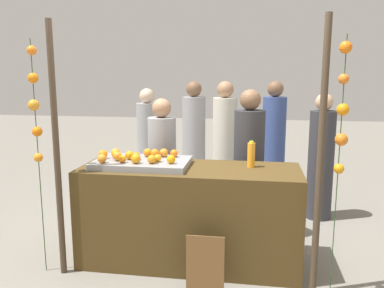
% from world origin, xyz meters
% --- Properties ---
extents(ground_plane, '(24.00, 24.00, 0.00)m').
position_xyz_m(ground_plane, '(0.00, 0.00, 0.00)').
color(ground_plane, gray).
extents(stall_counter, '(2.09, 0.75, 0.95)m').
position_xyz_m(stall_counter, '(0.00, 0.00, 0.47)').
color(stall_counter, '#4C3819').
rests_on(stall_counter, ground_plane).
extents(orange_tray, '(0.90, 0.56, 0.06)m').
position_xyz_m(orange_tray, '(-0.46, -0.01, 0.98)').
color(orange_tray, gray).
rests_on(orange_tray, stall_counter).
extents(orange_0, '(0.08, 0.08, 0.08)m').
position_xyz_m(orange_0, '(-0.33, -0.14, 1.05)').
color(orange_0, orange).
rests_on(orange_0, orange_tray).
extents(orange_1, '(0.09, 0.09, 0.09)m').
position_xyz_m(orange_1, '(-0.48, -0.17, 1.05)').
color(orange_1, orange).
rests_on(orange_1, orange_tray).
extents(orange_2, '(0.09, 0.09, 0.09)m').
position_xyz_m(orange_2, '(-0.68, -0.08, 1.05)').
color(orange_2, orange).
rests_on(orange_2, orange_tray).
extents(orange_3, '(0.08, 0.08, 0.08)m').
position_xyz_m(orange_3, '(-0.79, -0.20, 1.05)').
color(orange_3, orange).
rests_on(orange_3, orange_tray).
extents(orange_4, '(0.08, 0.08, 0.08)m').
position_xyz_m(orange_4, '(-0.45, 0.14, 1.05)').
color(orange_4, orange).
rests_on(orange_4, orange_tray).
extents(orange_5, '(0.08, 0.08, 0.08)m').
position_xyz_m(orange_5, '(-0.18, 0.16, 1.05)').
color(orange_5, orange).
rests_on(orange_5, orange_tray).
extents(orange_6, '(0.08, 0.08, 0.08)m').
position_xyz_m(orange_6, '(-0.37, 0.12, 1.05)').
color(orange_6, orange).
rests_on(orange_6, orange_tray).
extents(orange_7, '(0.08, 0.08, 0.08)m').
position_xyz_m(orange_7, '(-0.15, -0.12, 1.05)').
color(orange_7, orange).
rests_on(orange_7, orange_tray).
extents(orange_8, '(0.08, 0.08, 0.08)m').
position_xyz_m(orange_8, '(-0.73, 0.00, 1.05)').
color(orange_8, orange).
rests_on(orange_8, orange_tray).
extents(orange_9, '(0.09, 0.09, 0.09)m').
position_xyz_m(orange_9, '(-0.85, -0.01, 1.05)').
color(orange_9, orange).
rests_on(orange_9, orange_tray).
extents(orange_10, '(0.07, 0.07, 0.07)m').
position_xyz_m(orange_10, '(-0.29, -0.07, 1.04)').
color(orange_10, orange).
rests_on(orange_10, orange_tray).
extents(orange_11, '(0.08, 0.08, 0.08)m').
position_xyz_m(orange_11, '(-0.28, 0.16, 1.05)').
color(orange_11, orange).
rests_on(orange_11, orange_tray).
extents(orange_12, '(0.08, 0.08, 0.08)m').
position_xyz_m(orange_12, '(-0.59, -0.01, 1.05)').
color(orange_12, orange).
rests_on(orange_12, orange_tray).
extents(orange_13, '(0.08, 0.08, 0.08)m').
position_xyz_m(orange_13, '(-0.52, -0.02, 1.05)').
color(orange_13, orange).
rests_on(orange_13, orange_tray).
extents(orange_14, '(0.09, 0.09, 0.09)m').
position_xyz_m(orange_14, '(-0.76, 0.07, 1.05)').
color(orange_14, orange).
rests_on(orange_14, orange_tray).
extents(orange_15, '(0.07, 0.07, 0.07)m').
position_xyz_m(orange_15, '(-0.61, -0.16, 1.04)').
color(orange_15, orange).
rests_on(orange_15, orange_tray).
extents(juice_bottle, '(0.07, 0.07, 0.25)m').
position_xyz_m(juice_bottle, '(0.58, 0.11, 1.07)').
color(juice_bottle, orange).
rests_on(juice_bottle, stall_counter).
extents(chalkboard_sign, '(0.32, 0.03, 0.53)m').
position_xyz_m(chalkboard_sign, '(0.22, -0.57, 0.25)').
color(chalkboard_sign, brown).
rests_on(chalkboard_sign, ground_plane).
extents(vendor_left, '(0.31, 0.31, 1.56)m').
position_xyz_m(vendor_left, '(-0.41, 0.62, 0.72)').
color(vendor_left, '#99999E').
rests_on(vendor_left, ground_plane).
extents(vendor_right, '(0.33, 0.33, 1.66)m').
position_xyz_m(vendor_right, '(0.55, 0.67, 0.77)').
color(vendor_right, '#333338').
rests_on(vendor_right, ground_plane).
extents(crowd_person_0, '(0.34, 0.34, 1.71)m').
position_xyz_m(crowd_person_0, '(0.88, 2.26, 0.80)').
color(crowd_person_0, '#384C8C').
rests_on(crowd_person_0, ground_plane).
extents(crowd_person_1, '(0.34, 0.34, 1.71)m').
position_xyz_m(crowd_person_1, '(0.19, 1.97, 0.80)').
color(crowd_person_1, beige).
rests_on(crowd_person_1, ground_plane).
extents(crowd_person_2, '(0.32, 0.32, 1.60)m').
position_xyz_m(crowd_person_2, '(-0.97, 2.05, 0.75)').
color(crowd_person_2, '#99999E').
rests_on(crowd_person_2, ground_plane).
extents(crowd_person_3, '(0.34, 0.34, 1.71)m').
position_xyz_m(crowd_person_3, '(-0.29, 2.19, 0.79)').
color(crowd_person_3, '#99999E').
rests_on(crowd_person_3, ground_plane).
extents(crowd_person_4, '(0.32, 0.32, 1.58)m').
position_xyz_m(crowd_person_4, '(1.43, 1.43, 0.74)').
color(crowd_person_4, '#333338').
rests_on(crowd_person_4, ground_plane).
extents(canopy_post_left, '(0.06, 0.06, 2.28)m').
position_xyz_m(canopy_post_left, '(-1.12, -0.41, 1.14)').
color(canopy_post_left, '#473828').
rests_on(canopy_post_left, ground_plane).
extents(canopy_post_right, '(0.06, 0.06, 2.28)m').
position_xyz_m(canopy_post_right, '(1.12, -0.41, 1.14)').
color(canopy_post_right, '#473828').
rests_on(canopy_post_right, ground_plane).
extents(garland_strand_left, '(0.11, 0.10, 2.12)m').
position_xyz_m(garland_strand_left, '(-1.30, -0.40, 1.55)').
color(garland_strand_left, '#2D4C23').
rests_on(garland_strand_left, ground_plane).
extents(garland_strand_right, '(0.11, 0.10, 2.12)m').
position_xyz_m(garland_strand_right, '(1.26, -0.42, 1.55)').
color(garland_strand_right, '#2D4C23').
rests_on(garland_strand_right, ground_plane).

